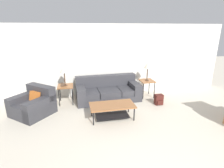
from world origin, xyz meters
The scene contains 10 objects.
wall_back centered at (0.00, 4.79, 1.30)m, with size 9.03×0.06×2.60m.
couch centered at (-0.26, 4.22, 0.29)m, with size 2.23×1.05×0.82m.
armchair centered at (-2.61, 3.59, 0.29)m, with size 1.40×1.39×0.80m.
coffee_table centered at (-0.40, 2.82, 0.31)m, with size 1.24×0.63×0.42m.
side_table_left centered at (-1.70, 4.19, 0.56)m, with size 0.50×0.54×0.62m.
side_table_right centered at (1.19, 4.19, 0.56)m, with size 0.50×0.54×0.62m.
table_lamp_left centered at (-1.70, 4.19, 1.16)m, with size 0.26×0.26×0.67m.
table_lamp_right centered at (1.19, 4.19, 1.16)m, with size 0.26×0.26×0.67m.
backpack centered at (1.32, 3.42, 0.17)m, with size 0.26×0.26×0.35m.
picture_frame centered at (-1.78, 4.11, 0.69)m, with size 0.10×0.04×0.13m.
Camera 1 is at (-1.34, -1.51, 2.43)m, focal length 28.00 mm.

